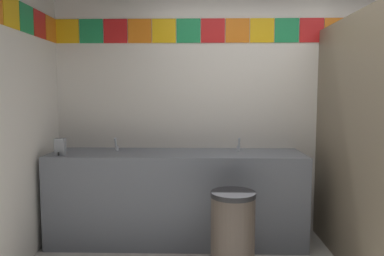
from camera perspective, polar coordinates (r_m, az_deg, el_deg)
The scene contains 8 objects.
wall_back at distance 3.93m, azimuth 12.42°, elevation 3.68°, with size 4.53×0.09×2.69m.
vanity_counter at distance 3.67m, azimuth -2.39°, elevation -10.60°, with size 2.46×0.61×0.89m.
faucet_left at distance 3.74m, azimuth -11.76°, elevation -2.72°, with size 0.04×0.10×0.14m.
faucet_right at distance 3.66m, azimuth 7.32°, elevation -2.82°, with size 0.04×0.10×0.14m.
soap_dispenser at distance 3.61m, azimuth -19.93°, elevation -2.79°, with size 0.09×0.09×0.16m.
stall_divider at distance 3.15m, azimuth 27.46°, elevation -2.72°, with size 0.92×1.51×2.10m.
toilet at distance 4.02m, azimuth 26.63°, elevation -11.94°, with size 0.39×0.49×0.74m.
trash_bin at distance 3.08m, azimuth 6.40°, elevation -16.00°, with size 0.36×0.36×0.68m.
Camera 1 is at (-0.75, -2.29, 1.46)m, focal length 34.09 mm.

